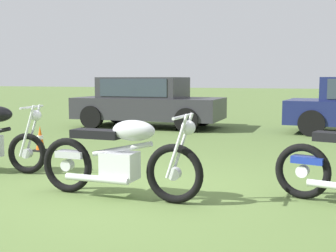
{
  "coord_description": "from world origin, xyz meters",
  "views": [
    {
      "loc": [
        2.42,
        -4.73,
        1.39
      ],
      "look_at": [
        -0.05,
        1.31,
        0.69
      ],
      "focal_mm": 47.09,
      "sensor_mm": 36.0,
      "label": 1
    }
  ],
  "objects": [
    {
      "name": "car_charcoal",
      "position": [
        -2.93,
        6.74,
        0.8
      ],
      "size": [
        4.27,
        2.09,
        1.43
      ],
      "rotation": [
        0.0,
        0.0,
        0.06
      ],
      "color": "#2D2D33",
      "rests_on": "ground"
    },
    {
      "name": "ground_plane",
      "position": [
        0.0,
        0.0,
        0.0
      ],
      "size": [
        120.0,
        120.0,
        0.0
      ],
      "primitive_type": "plane",
      "color": "#567038"
    },
    {
      "name": "motorcycle_silver",
      "position": [
        -0.0,
        -0.28,
        0.48
      ],
      "size": [
        2.07,
        0.64,
        1.02
      ],
      "rotation": [
        0.0,
        0.0,
        0.03
      ],
      "color": "black",
      "rests_on": "ground"
    },
    {
      "name": "traffic_cone",
      "position": [
        -3.03,
        2.11,
        0.22
      ],
      "size": [
        0.25,
        0.25,
        0.49
      ],
      "color": "#EA590F",
      "rests_on": "ground"
    }
  ]
}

